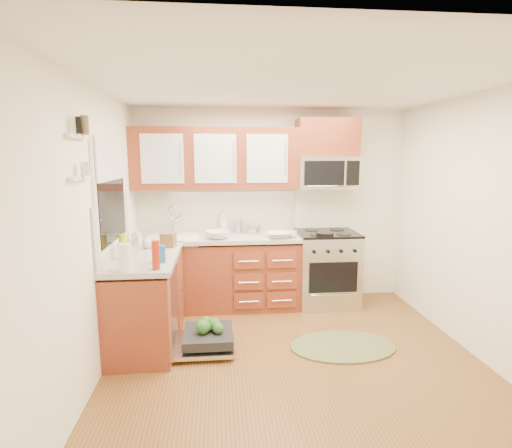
{
  "coord_description": "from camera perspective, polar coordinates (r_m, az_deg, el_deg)",
  "views": [
    {
      "loc": [
        -0.7,
        -3.45,
        1.91
      ],
      "look_at": [
        -0.29,
        0.85,
        1.17
      ],
      "focal_mm": 28.0,
      "sensor_mm": 36.0,
      "label": 1
    }
  ],
  "objects": [
    {
      "name": "base_cabinet_left",
      "position": [
        4.31,
        -15.4,
        -10.8
      ],
      "size": [
        0.6,
        1.25,
        0.85
      ],
      "primitive_type": "cube",
      "color": "maroon",
      "rests_on": "ground"
    },
    {
      "name": "window",
      "position": [
        4.1,
        -20.1,
        4.09
      ],
      "size": [
        0.03,
        1.05,
        1.05
      ],
      "primitive_type": null,
      "color": "white",
      "rests_on": "ground"
    },
    {
      "name": "soap_bottle_b",
      "position": [
        4.68,
        -16.69,
        -1.65
      ],
      "size": [
        0.11,
        0.11,
        0.19
      ],
      "primitive_type": "imported",
      "rotation": [
        0.0,
        0.0,
        -0.33
      ],
      "color": "#999999",
      "rests_on": "countertop_left"
    },
    {
      "name": "soap_bottle_c",
      "position": [
        4.45,
        -15.28,
        -2.38
      ],
      "size": [
        0.15,
        0.15,
        0.16
      ],
      "primitive_type": "imported",
      "rotation": [
        0.0,
        0.0,
        0.34
      ],
      "color": "#999999",
      "rests_on": "countertop_left"
    },
    {
      "name": "skillet",
      "position": [
        4.93,
        9.8,
        -1.42
      ],
      "size": [
        0.28,
        0.28,
        0.04
      ],
      "primitive_type": "cylinder",
      "rotation": [
        0.0,
        0.0,
        -0.41
      ],
      "color": "black",
      "rests_on": "range"
    },
    {
      "name": "shelf_upper",
      "position": [
        3.27,
        -24.13,
        11.34
      ],
      "size": [
        0.04,
        0.4,
        0.03
      ],
      "primitive_type": "cube",
      "color": "white",
      "rests_on": "ground"
    },
    {
      "name": "microwave",
      "position": [
        5.19,
        10.05,
        7.26
      ],
      "size": [
        0.76,
        0.38,
        0.4
      ],
      "primitive_type": null,
      "color": "silver",
      "rests_on": "ground"
    },
    {
      "name": "dishwasher",
      "position": [
        4.17,
        -7.4,
        -16.1
      ],
      "size": [
        0.7,
        0.6,
        0.2
      ],
      "primitive_type": null,
      "color": "silver",
      "rests_on": "ground"
    },
    {
      "name": "wall_left",
      "position": [
        3.67,
        -21.99,
        -1.37
      ],
      "size": [
        0.04,
        3.5,
        2.5
      ],
      "primitive_type": "cube",
      "color": "white",
      "rests_on": "ground"
    },
    {
      "name": "window_blind",
      "position": [
        4.08,
        -20.03,
        8.72
      ],
      "size": [
        0.02,
        0.96,
        0.4
      ],
      "primitive_type": "cube",
      "color": "white",
      "rests_on": "ground"
    },
    {
      "name": "rug",
      "position": [
        4.31,
        12.32,
        -16.69
      ],
      "size": [
        1.23,
        0.97,
        0.02
      ],
      "primitive_type": null,
      "rotation": [
        0.0,
        0.0,
        0.28
      ],
      "color": "#596439",
      "rests_on": "ground"
    },
    {
      "name": "bowl_b",
      "position": [
        4.83,
        -5.52,
        -1.53
      ],
      "size": [
        0.3,
        0.3,
        0.09
      ],
      "primitive_type": "imported",
      "rotation": [
        0.0,
        0.0,
        0.01
      ],
      "color": "#999999",
      "rests_on": "countertop_back"
    },
    {
      "name": "range",
      "position": [
        5.27,
        10.0,
        -6.22
      ],
      "size": [
        0.76,
        0.64,
        0.95
      ],
      "primitive_type": null,
      "color": "silver",
      "rests_on": "ground"
    },
    {
      "name": "mustard_bottle",
      "position": [
        4.06,
        -18.43,
        -3.08
      ],
      "size": [
        0.08,
        0.08,
        0.24
      ],
      "primitive_type": "cylinder",
      "rotation": [
        0.0,
        0.0,
        0.07
      ],
      "color": "yellow",
      "rests_on": "countertop_left"
    },
    {
      "name": "backsplash_back",
      "position": [
        5.23,
        -5.68,
        1.99
      ],
      "size": [
        2.05,
        0.02,
        0.57
      ],
      "primitive_type": "cube",
      "color": "beige",
      "rests_on": "ground"
    },
    {
      "name": "canister",
      "position": [
        5.19,
        -2.55,
        -0.29
      ],
      "size": [
        0.13,
        0.13,
        0.17
      ],
      "primitive_type": "cylinder",
      "rotation": [
        0.0,
        0.0,
        -0.27
      ],
      "color": "silver",
      "rests_on": "countertop_back"
    },
    {
      "name": "cabinet_over_mw",
      "position": [
        5.22,
        10.11,
        12.05
      ],
      "size": [
        0.76,
        0.35,
        0.47
      ],
      "primitive_type": "cube",
      "color": "maroon",
      "rests_on": "ground"
    },
    {
      "name": "stock_pot",
      "position": [
        5.11,
        -0.36,
        -0.75
      ],
      "size": [
        0.23,
        0.23,
        0.11
      ],
      "primitive_type": "cylinder",
      "rotation": [
        0.0,
        0.0,
        -0.24
      ],
      "color": "silver",
      "rests_on": "countertop_back"
    },
    {
      "name": "countertop_back",
      "position": [
        4.99,
        -5.63,
        -1.99
      ],
      "size": [
        2.07,
        0.64,
        0.05
      ],
      "primitive_type": "cube",
      "color": "beige",
      "rests_on": "base_cabinet_back"
    },
    {
      "name": "soap_bottle_a",
      "position": [
        5.2,
        -4.72,
        0.44
      ],
      "size": [
        0.14,
        0.14,
        0.3
      ],
      "primitive_type": "imported",
      "rotation": [
        0.0,
        0.0,
        0.27
      ],
      "color": "#999999",
      "rests_on": "countertop_back"
    },
    {
      "name": "cutting_board",
      "position": [
        5.07,
        3.7,
        -1.4
      ],
      "size": [
        0.27,
        0.18,
        0.02
      ],
      "primitive_type": "cube",
      "rotation": [
        0.0,
        0.0,
        -0.05
      ],
      "color": "#B37A52",
      "rests_on": "countertop_back"
    },
    {
      "name": "paper_towel_roll",
      "position": [
        3.63,
        -18.21,
        -4.55
      ],
      "size": [
        0.11,
        0.11,
        0.24
      ],
      "primitive_type": "cylinder",
      "rotation": [
        0.0,
        0.0,
        0.02
      ],
      "color": "white",
      "rests_on": "countertop_left"
    },
    {
      "name": "backsplash_left",
      "position": [
        4.17,
        -19.74,
        -0.53
      ],
      "size": [
        0.02,
        1.25,
        0.57
      ],
      "primitive_type": "cube",
      "color": "beige",
      "rests_on": "ground"
    },
    {
      "name": "blue_carton",
      "position": [
        3.83,
        -13.59,
        -4.21
      ],
      "size": [
        0.11,
        0.07,
        0.16
      ],
      "primitive_type": "cube",
      "rotation": [
        0.0,
        0.0,
        0.07
      ],
      "color": "#235FA4",
      "rests_on": "countertop_left"
    },
    {
      "name": "base_cabinet_back",
      "position": [
        5.12,
        -5.54,
        -7.18
      ],
      "size": [
        2.05,
        0.6,
        0.85
      ],
      "primitive_type": "cube",
      "color": "maroon",
      "rests_on": "ground"
    },
    {
      "name": "shelf_lower",
      "position": [
        3.27,
        -23.77,
        6.1
      ],
      "size": [
        0.04,
        0.4,
        0.03
      ],
      "primitive_type": "cube",
      "color": "white",
      "rests_on": "ground"
    },
    {
      "name": "ceiling",
      "position": [
        3.57,
        6.28,
        19.17
      ],
      "size": [
        3.5,
        3.5,
        0.0
      ],
      "primitive_type": "plane",
      "rotation": [
        3.14,
        0.0,
        0.0
      ],
      "color": "white",
      "rests_on": "ground"
    },
    {
      "name": "sink",
      "position": [
        5.03,
        -11.61,
        -3.24
      ],
      "size": [
        0.62,
        0.5,
        0.26
      ],
      "primitive_type": null,
      "color": "white",
      "rests_on": "ground"
    },
    {
      "name": "cup",
      "position": [
        4.88,
        5.28,
        -1.46
      ],
      "size": [
        0.13,
        0.13,
        0.09
      ],
      "primitive_type": "imported",
      "rotation": [
        0.0,
        0.0,
        -0.22
      ],
      "color": "#999999",
      "rests_on": "countertop_back"
    },
    {
      "name": "wall_back",
      "position": [
        5.29,
        2.2,
        2.55
      ],
      "size": [
        3.5,
        0.04,
        2.5
      ],
      "primitive_type": "cube",
      "color": "white",
      "rests_on": "ground"
    },
    {
      "name": "countertop_left",
      "position": [
        4.17,
        -15.56,
        -4.67
      ],
      "size": [
        0.64,
        1.27,
        0.05
      ],
      "primitive_type": "cube",
      "color": "beige",
      "rests_on": "base_cabinet_left"
    },
    {
      "name": "upper_cabinets",
      "position": [
        5.03,
        -5.81,
        9.27
      ],
      "size": [
        2.05,
        0.35,
        0.75
      ],
      "primitive_type": null,
      "color": "maroon",
      "rests_on": "ground"
    },
    {
      "name": "wooden_box",
      "position": [
        4.46,
        -12.43,
        -2.27
      ],
      "size": [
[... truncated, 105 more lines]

